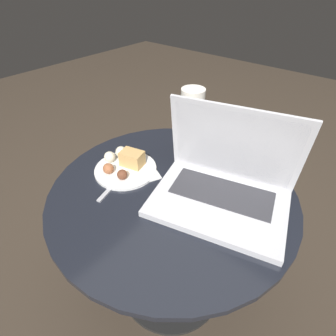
% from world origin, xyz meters
% --- Properties ---
extents(ground_plane, '(6.00, 6.00, 0.00)m').
position_xyz_m(ground_plane, '(0.00, 0.00, 0.00)').
color(ground_plane, '#382D23').
extents(table, '(0.71, 0.71, 0.51)m').
position_xyz_m(table, '(0.00, 0.00, 0.37)').
color(table, black).
rests_on(table, ground_plane).
extents(napkin, '(0.17, 0.15, 0.00)m').
position_xyz_m(napkin, '(-0.14, 0.00, 0.51)').
color(napkin, white).
rests_on(napkin, table).
extents(laptop, '(0.40, 0.33, 0.25)m').
position_xyz_m(laptop, '(0.13, 0.06, 0.56)').
color(laptop, silver).
rests_on(laptop, table).
extents(beer_glass, '(0.07, 0.07, 0.23)m').
position_xyz_m(beer_glass, '(-0.06, 0.17, 0.63)').
color(beer_glass, '#C6701E').
rests_on(beer_glass, table).
extents(snack_plate, '(0.19, 0.19, 0.06)m').
position_xyz_m(snack_plate, '(-0.17, -0.02, 0.53)').
color(snack_plate, white).
rests_on(snack_plate, table).
extents(fork, '(0.07, 0.20, 0.00)m').
position_xyz_m(fork, '(-0.15, -0.06, 0.51)').
color(fork, '#B2B2B7').
rests_on(fork, table).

